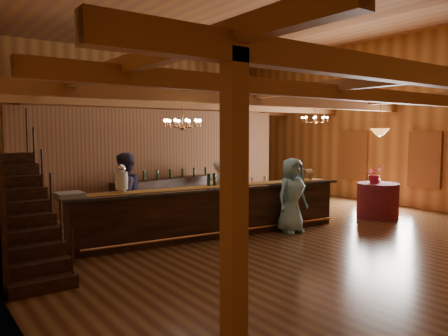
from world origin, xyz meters
TOP-DOWN VIEW (x-y plane):
  - floor at (0.00, 0.00)m, footprint 14.00×14.00m
  - ceiling at (0.00, 0.00)m, footprint 14.00×14.00m
  - wall_back at (0.00, 7.00)m, footprint 12.00×0.10m
  - wall_right at (6.00, 0.00)m, footprint 0.10×14.00m
  - beam_grid at (0.00, 0.51)m, footprint 11.90×13.90m
  - support_posts at (0.00, -0.50)m, footprint 9.20×10.20m
  - partition_wall at (-0.50, 3.50)m, footprint 9.00×0.18m
  - window_right_front at (5.95, -1.60)m, footprint 0.12×1.05m
  - window_right_back at (5.95, 1.00)m, footprint 0.12×1.05m
  - staircase at (-5.45, -0.74)m, footprint 1.00×2.80m
  - backroom_boxes at (-0.29, 5.50)m, footprint 4.10×0.60m
  - tasting_bar at (-1.31, -0.58)m, footprint 6.92×1.64m
  - beverage_dispenser at (-3.43, -0.28)m, footprint 0.26×0.26m
  - glass_rack_tray at (-4.50, -0.27)m, footprint 0.50×0.50m
  - raffle_drum at (1.40, -0.94)m, footprint 0.34×0.24m
  - bar_bottle_0 at (-1.36, -0.44)m, footprint 0.07×0.07m
  - bar_bottle_1 at (-1.21, -0.46)m, footprint 0.07×0.07m
  - bar_bottle_2 at (-0.69, -0.52)m, footprint 0.07×0.07m
  - backbar_shelf at (-0.68, 2.99)m, footprint 3.51×1.10m
  - round_table at (3.59, -1.58)m, footprint 1.13×1.13m
  - chandelier_left at (-2.12, -0.56)m, footprint 0.80×0.80m
  - chandelier_right at (3.36, 0.59)m, footprint 0.80×0.80m
  - pendant_lamp at (3.59, -1.58)m, footprint 0.52×0.52m
  - bartender at (-0.58, 0.27)m, footprint 0.69×0.53m
  - staff_second at (-3.15, 0.27)m, footprint 1.19×1.11m
  - guest at (0.37, -1.43)m, footprint 0.88×0.58m
  - floor_plant at (1.12, 2.30)m, footprint 0.87×0.76m
  - table_flowers at (3.49, -1.52)m, footprint 0.47×0.41m
  - table_vase at (3.68, -1.50)m, footprint 0.14×0.14m

SIDE VIEW (x-z plane):
  - floor at x=0.00m, z-range 0.00..0.00m
  - backbar_shelf at x=-0.68m, z-range 0.00..0.98m
  - round_table at x=3.59m, z-range 0.00..0.98m
  - backroom_boxes at x=-0.29m, z-range -0.02..1.08m
  - tasting_bar at x=-1.31m, z-range 0.00..1.16m
  - floor_plant at x=1.12m, z-range 0.00..1.36m
  - bartender at x=-0.58m, z-range 0.00..1.71m
  - guest at x=0.37m, z-range 0.00..1.79m
  - staff_second at x=-3.15m, z-range 0.00..1.95m
  - staircase at x=-5.45m, z-range 0.00..2.00m
  - table_vase at x=3.68m, z-range 0.98..1.25m
  - glass_rack_tray at x=-4.50m, z-range 1.14..1.24m
  - table_flowers at x=3.49m, z-range 0.98..1.50m
  - bar_bottle_0 at x=-1.36m, z-range 1.14..1.44m
  - bar_bottle_1 at x=-1.21m, z-range 1.14..1.44m
  - bar_bottle_2 at x=-0.69m, z-range 1.14..1.44m
  - raffle_drum at x=1.40m, z-range 1.17..1.47m
  - beverage_dispenser at x=-3.43m, z-range 1.13..1.73m
  - window_right_front at x=5.95m, z-range 0.67..2.42m
  - window_right_back at x=5.95m, z-range 0.67..2.42m
  - partition_wall at x=-0.50m, z-range 0.00..3.10m
  - support_posts at x=0.00m, z-range 0.00..3.20m
  - pendant_lamp at x=3.59m, z-range 1.95..2.85m
  - chandelier_left at x=-2.12m, z-range 2.22..2.98m
  - wall_back at x=0.00m, z-range 0.00..5.50m
  - wall_right at x=6.00m, z-range 0.00..5.50m
  - chandelier_right at x=3.36m, z-range 2.52..3.08m
  - beam_grid at x=0.00m, z-range 3.05..3.44m
  - ceiling at x=0.00m, z-range 5.50..5.50m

